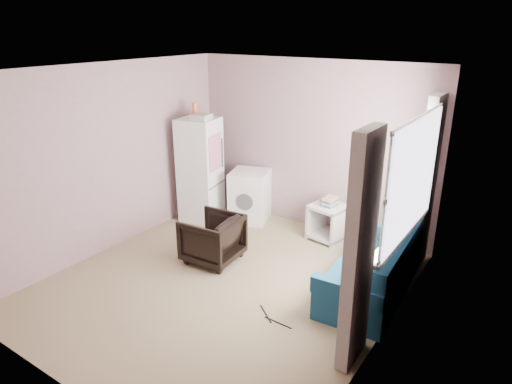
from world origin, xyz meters
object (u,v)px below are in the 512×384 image
at_px(armchair, 212,236).
at_px(side_table, 329,220).
at_px(sofa, 374,274).
at_px(fridge, 200,169).
at_px(washing_machine, 250,195).

bearing_deg(armchair, side_table, 140.65).
height_order(armchair, side_table, armchair).
xyz_separation_m(side_table, sofa, (1.07, -1.04, -0.03)).
height_order(fridge, side_table, fridge).
bearing_deg(sofa, armchair, -172.67).
xyz_separation_m(armchair, fridge, (-1.03, 0.99, 0.48)).
height_order(fridge, sofa, fridge).
bearing_deg(fridge, armchair, -55.56).
height_order(washing_machine, sofa, washing_machine).
distance_m(washing_machine, side_table, 1.35).
xyz_separation_m(fridge, washing_machine, (0.67, 0.38, -0.40)).
distance_m(armchair, fridge, 1.51).
height_order(fridge, washing_machine, fridge).
bearing_deg(armchair, washing_machine, -170.12).
bearing_deg(washing_machine, sofa, -40.98).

